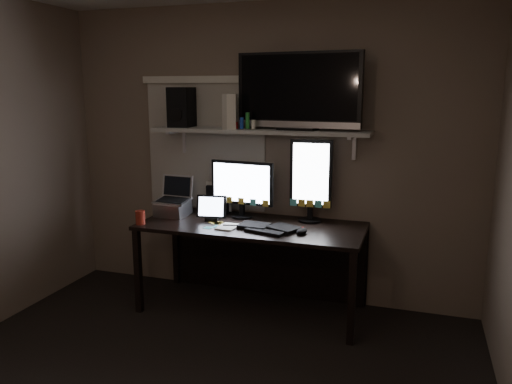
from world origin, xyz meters
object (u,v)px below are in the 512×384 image
at_px(mouse, 302,231).
at_px(game_console, 232,111).
at_px(laptop, 172,197).
at_px(tv, 298,91).
at_px(keyboard, 269,227).
at_px(tablet, 212,208).
at_px(monitor_portrait, 311,180).
at_px(cup, 140,217).
at_px(speaker, 182,107).
at_px(desk, 256,241).
at_px(monitor_landscape, 242,189).

bearing_deg(mouse, game_console, 163.40).
bearing_deg(laptop, tv, 12.46).
distance_m(keyboard, laptop, 0.93).
bearing_deg(tablet, monitor_portrait, 9.07).
bearing_deg(keyboard, cup, -155.09).
bearing_deg(speaker, mouse, -20.40).
distance_m(mouse, tv, 1.09).
relative_size(desk, cup, 16.23).
bearing_deg(tv, laptop, -166.68).
distance_m(keyboard, cup, 1.04).
bearing_deg(tv, game_console, -172.61).
relative_size(cup, game_console, 0.40).
bearing_deg(speaker, desk, -10.99).
height_order(monitor_landscape, game_console, game_console).
bearing_deg(mouse, laptop, 179.51).
distance_m(tablet, tv, 1.17).
xyz_separation_m(monitor_landscape, cup, (-0.70, -0.46, -0.19)).
height_order(laptop, tv, tv).
distance_m(keyboard, speaker, 1.29).
bearing_deg(monitor_landscape, mouse, -22.01).
bearing_deg(speaker, laptop, -102.74).
xyz_separation_m(cup, speaker, (0.15, 0.49, 0.86)).
bearing_deg(keyboard, game_console, 160.87).
distance_m(monitor_portrait, game_console, 0.85).
bearing_deg(monitor_landscape, tablet, -130.74).
relative_size(monitor_portrait, laptop, 2.07).
xyz_separation_m(desk, keyboard, (0.17, -0.21, 0.19)).
xyz_separation_m(laptop, tv, (1.05, 0.15, 0.89)).
relative_size(monitor_portrait, speaker, 2.06).
bearing_deg(tablet, mouse, -17.81).
bearing_deg(tv, monitor_landscape, -173.34).
xyz_separation_m(monitor_portrait, tv, (-0.11, -0.04, 0.71)).
bearing_deg(desk, speaker, 172.25).
distance_m(monitor_landscape, laptop, 0.60).
bearing_deg(monitor_portrait, desk, -165.59).
bearing_deg(monitor_landscape, monitor_portrait, 11.64).
distance_m(mouse, tablet, 0.81).
xyz_separation_m(tablet, laptop, (-0.38, 0.04, 0.06)).
height_order(monitor_portrait, tablet, monitor_portrait).
distance_m(mouse, laptop, 1.20).
xyz_separation_m(desk, tablet, (-0.35, -0.12, 0.29)).
relative_size(keyboard, mouse, 4.17).
bearing_deg(laptop, game_console, 18.72).
distance_m(monitor_landscape, game_console, 0.65).
height_order(laptop, game_console, game_console).
height_order(monitor_portrait, laptop, monitor_portrait).
distance_m(tablet, game_console, 0.81).
bearing_deg(desk, monitor_portrait, 15.13).
relative_size(desk, tv, 1.79).
bearing_deg(tablet, laptop, 165.53).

